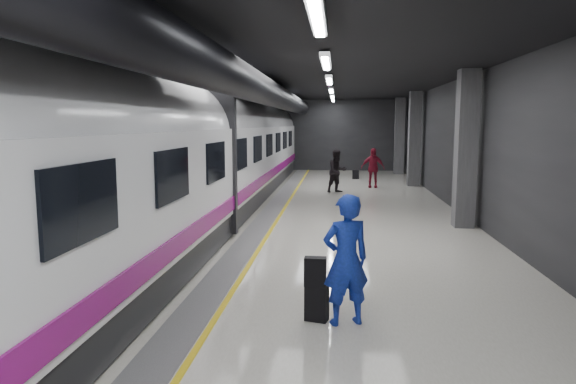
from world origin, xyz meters
name	(u,v)px	position (x,y,z in m)	size (l,w,h in m)	color
ground	(302,238)	(0.00, 0.00, 0.00)	(40.00, 40.00, 0.00)	silver
platform_hall	(295,103)	(-0.29, 0.96, 3.54)	(10.02, 40.02, 4.51)	black
train	(179,159)	(-3.25, 0.00, 2.07)	(3.05, 38.00, 4.05)	black
traveler_main	(346,260)	(1.03, -5.68, 0.99)	(0.72, 0.47, 1.97)	#1A31C5
suitcase_main	(317,303)	(0.61, -5.59, 0.28)	(0.34, 0.21, 0.55)	black
shoulder_bag	(315,272)	(0.58, -5.62, 0.77)	(0.33, 0.18, 0.44)	black
traveler_far_a	(337,171)	(0.90, 9.20, 0.94)	(0.91, 0.71, 1.88)	black
traveler_far_b	(373,168)	(2.55, 11.12, 0.92)	(1.08, 0.45, 1.85)	maroon
suitcase_far	(356,174)	(1.89, 14.81, 0.24)	(0.33, 0.22, 0.49)	black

